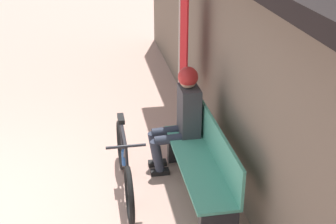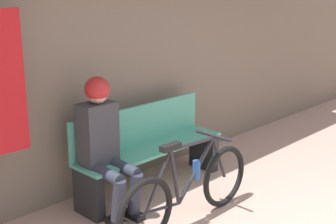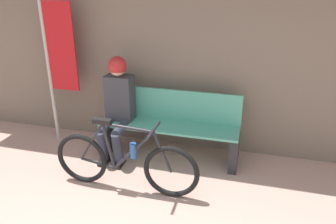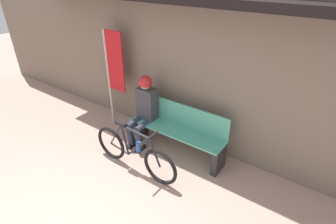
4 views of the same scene
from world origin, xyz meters
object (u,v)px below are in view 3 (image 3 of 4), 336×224
at_px(park_bench_near, 170,127).
at_px(person_seated, 117,101).
at_px(bicycle, 125,162).
at_px(banner_pole, 57,57).

relative_size(park_bench_near, person_seated, 1.34).
height_order(park_bench_near, bicycle, park_bench_near).
distance_m(bicycle, banner_pole, 1.78).
xyz_separation_m(park_bench_near, banner_pole, (-1.56, 0.09, 0.79)).
relative_size(park_bench_near, banner_pole, 0.91).
height_order(bicycle, person_seated, person_seated).
bearing_deg(person_seated, park_bench_near, 8.64).
distance_m(bicycle, person_seated, 0.90).
bearing_deg(banner_pole, park_bench_near, -3.31).
xyz_separation_m(bicycle, person_seated, (-0.37, 0.71, 0.41)).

